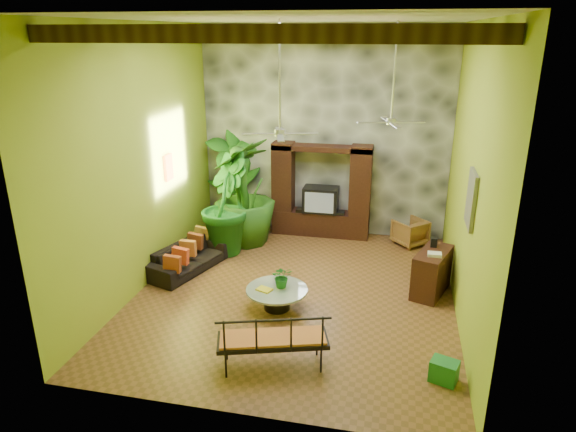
% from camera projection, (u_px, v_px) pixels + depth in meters
% --- Properties ---
extents(ground, '(7.00, 7.00, 0.00)m').
position_uv_depth(ground, '(295.00, 292.00, 10.05)').
color(ground, brown).
rests_on(ground, ground).
extents(ceiling, '(6.00, 7.00, 0.02)m').
position_uv_depth(ceiling, '(297.00, 19.00, 8.36)').
color(ceiling, silver).
rests_on(ceiling, back_wall).
extents(back_wall, '(6.00, 0.02, 5.00)m').
position_uv_depth(back_wall, '(325.00, 133.00, 12.42)').
color(back_wall, '#9CB429').
rests_on(back_wall, ground).
extents(left_wall, '(0.02, 7.00, 5.00)m').
position_uv_depth(left_wall, '(142.00, 160.00, 9.80)').
color(left_wall, '#9CB429').
rests_on(left_wall, ground).
extents(right_wall, '(0.02, 7.00, 5.00)m').
position_uv_depth(right_wall, '(471.00, 177.00, 8.60)').
color(right_wall, '#9CB429').
rests_on(right_wall, ground).
extents(stone_accent_wall, '(5.98, 0.10, 4.98)m').
position_uv_depth(stone_accent_wall, '(324.00, 133.00, 12.37)').
color(stone_accent_wall, '#3B3D43').
rests_on(stone_accent_wall, ground).
extents(ceiling_beams, '(5.95, 5.36, 0.22)m').
position_uv_depth(ceiling_beams, '(297.00, 33.00, 8.43)').
color(ceiling_beams, '#352411').
rests_on(ceiling_beams, ceiling).
extents(entertainment_center, '(2.40, 0.55, 2.30)m').
position_uv_depth(entertainment_center, '(321.00, 198.00, 12.61)').
color(entertainment_center, black).
rests_on(entertainment_center, ground).
extents(ceiling_fan_front, '(1.28, 1.28, 1.86)m').
position_uv_depth(ceiling_fan_front, '(280.00, 121.00, 8.57)').
color(ceiling_fan_front, '#B7B7BC').
rests_on(ceiling_fan_front, ceiling).
extents(ceiling_fan_back, '(1.28, 1.28, 1.86)m').
position_uv_depth(ceiling_fan_back, '(392.00, 111.00, 9.68)').
color(ceiling_fan_back, '#B7B7BC').
rests_on(ceiling_fan_back, ceiling).
extents(wall_art_mask, '(0.06, 0.32, 0.55)m').
position_uv_depth(wall_art_mask, '(168.00, 167.00, 10.85)').
color(wall_art_mask, orange).
rests_on(wall_art_mask, left_wall).
extents(wall_art_painting, '(0.06, 0.70, 0.90)m').
position_uv_depth(wall_art_painting, '(471.00, 199.00, 8.13)').
color(wall_art_painting, '#275F90').
rests_on(wall_art_painting, right_wall).
extents(sofa, '(1.32, 2.06, 0.56)m').
position_uv_depth(sofa, '(189.00, 258.00, 10.90)').
color(sofa, black).
rests_on(sofa, ground).
extents(wicker_armchair, '(0.95, 0.95, 0.62)m').
position_uv_depth(wicker_armchair, '(410.00, 232.00, 12.21)').
color(wicker_armchair, olive).
rests_on(wicker_armchair, ground).
extents(tall_plant_a, '(1.65, 1.47, 2.62)m').
position_uv_depth(tall_plant_a, '(235.00, 179.00, 12.94)').
color(tall_plant_a, '#1E5D18').
rests_on(tall_plant_a, ground).
extents(tall_plant_b, '(1.35, 1.52, 2.33)m').
position_uv_depth(tall_plant_b, '(224.00, 203.00, 11.57)').
color(tall_plant_b, '#1A631F').
rests_on(tall_plant_b, ground).
extents(tall_plant_c, '(1.82, 1.82, 2.54)m').
position_uv_depth(tall_plant_c, '(245.00, 192.00, 12.02)').
color(tall_plant_c, '#275C18').
rests_on(tall_plant_c, ground).
extents(coffee_table, '(1.12, 1.12, 0.40)m').
position_uv_depth(coffee_table, '(277.00, 296.00, 9.37)').
color(coffee_table, black).
rests_on(coffee_table, ground).
extents(centerpiece_plant, '(0.46, 0.43, 0.42)m').
position_uv_depth(centerpiece_plant, '(282.00, 277.00, 9.33)').
color(centerpiece_plant, '#1A631F').
rests_on(centerpiece_plant, coffee_table).
extents(yellow_tray, '(0.32, 0.27, 0.03)m').
position_uv_depth(yellow_tray, '(264.00, 290.00, 9.27)').
color(yellow_tray, yellow).
rests_on(yellow_tray, coffee_table).
extents(iron_bench, '(1.74, 1.06, 0.57)m').
position_uv_depth(iron_bench, '(271.00, 338.00, 7.58)').
color(iron_bench, black).
rests_on(iron_bench, ground).
extents(side_console, '(0.82, 1.19, 0.87)m').
position_uv_depth(side_console, '(432.00, 272.00, 9.89)').
color(side_console, '#3D1A13').
rests_on(side_console, ground).
extents(green_bin, '(0.45, 0.40, 0.33)m').
position_uv_depth(green_bin, '(444.00, 371.00, 7.43)').
color(green_bin, '#1B6821').
rests_on(green_bin, ground).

